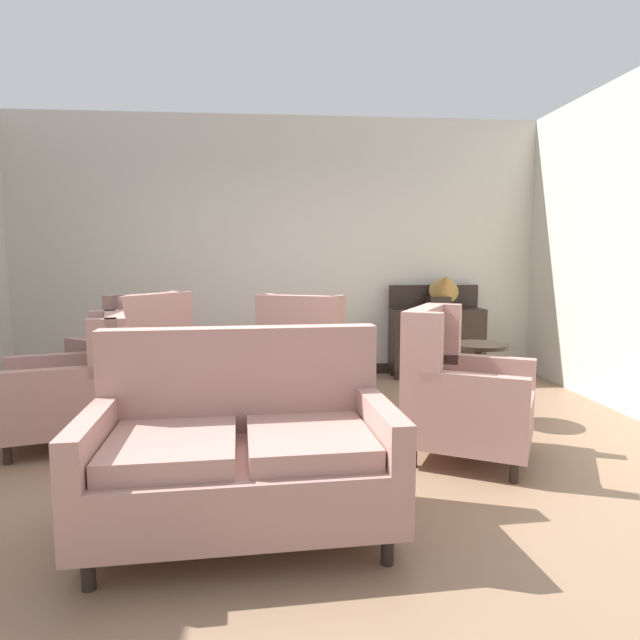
% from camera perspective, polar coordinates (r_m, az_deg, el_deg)
% --- Properties ---
extents(ground, '(8.63, 8.63, 0.00)m').
position_cam_1_polar(ground, '(3.92, -3.70, -14.22)').
color(ground, '#896B51').
extents(wall_back, '(6.32, 0.08, 3.00)m').
position_cam_1_polar(wall_back, '(6.45, -4.30, 7.50)').
color(wall_back, beige).
rests_on(wall_back, ground).
extents(wall_right, '(0.08, 3.89, 3.00)m').
position_cam_1_polar(wall_right, '(5.49, 30.33, 6.81)').
color(wall_right, beige).
rests_on(wall_right, ground).
extents(baseboard_back, '(6.16, 0.03, 0.12)m').
position_cam_1_polar(baseboard_back, '(6.53, -4.19, -5.24)').
color(baseboard_back, black).
rests_on(baseboard_back, ground).
extents(coffee_table, '(0.95, 0.95, 0.50)m').
position_cam_1_polar(coffee_table, '(4.33, -6.49, -6.53)').
color(coffee_table, black).
rests_on(coffee_table, ground).
extents(porcelain_vase, '(0.18, 0.18, 0.35)m').
position_cam_1_polar(porcelain_vase, '(4.29, -5.97, -3.45)').
color(porcelain_vase, '#384C93').
rests_on(porcelain_vase, coffee_table).
extents(settee, '(1.55, 0.94, 1.01)m').
position_cam_1_polar(settee, '(2.85, -8.17, -13.53)').
color(settee, tan).
rests_on(settee, ground).
extents(armchair_far_left, '(1.09, 1.09, 1.04)m').
position_cam_1_polar(armchair_far_left, '(5.47, -1.33, -3.53)').
color(armchair_far_left, tan).
rests_on(armchair_far_left, ground).
extents(armchair_foreground_right, '(1.04, 0.94, 0.97)m').
position_cam_1_polar(armchair_foreground_right, '(4.48, -24.07, -6.58)').
color(armchair_foreground_right, tan).
rests_on(armchair_foreground_right, ground).
extents(armchair_back_corner, '(1.12, 1.12, 1.07)m').
position_cam_1_polar(armchair_back_corner, '(5.30, -18.54, -3.99)').
color(armchair_back_corner, tan).
rests_on(armchair_back_corner, ground).
extents(armchair_near_window, '(1.07, 1.07, 1.04)m').
position_cam_1_polar(armchair_near_window, '(3.94, 14.35, -7.55)').
color(armchair_near_window, tan).
rests_on(armchair_near_window, ground).
extents(side_table, '(0.48, 0.48, 0.67)m').
position_cam_1_polar(side_table, '(4.85, 16.25, -5.50)').
color(side_table, black).
rests_on(side_table, ground).
extents(sideboard, '(1.07, 0.35, 1.07)m').
position_cam_1_polar(sideboard, '(6.50, 12.06, -1.76)').
color(sideboard, black).
rests_on(sideboard, ground).
extents(gramophone, '(0.41, 0.50, 0.52)m').
position_cam_1_polar(gramophone, '(6.37, 12.85, 3.35)').
color(gramophone, black).
rests_on(gramophone, sideboard).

